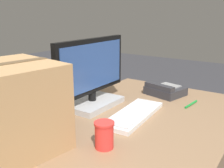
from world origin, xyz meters
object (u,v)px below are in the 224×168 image
Objects in this scene: cardboard_box at (12,107)px; monitor at (92,78)px; desk_phone at (165,90)px; pen_marker at (191,104)px; paper_cup_right at (104,135)px; keyboard at (134,114)px.

monitor is at bearing 4.89° from cardboard_box.
pen_marker is at bearing -101.47° from desk_phone.
cardboard_box reaches higher than pen_marker.
desk_phone is at bearing 5.86° from paper_cup_right.
monitor reaches higher than keyboard.
cardboard_box is 0.98m from pen_marker.
cardboard_box is (-0.19, 0.29, 0.11)m from paper_cup_right.
monitor is at bearing 84.18° from keyboard.
pen_marker is at bearing -25.63° from cardboard_box.
cardboard_box is at bearing -178.70° from desk_phone.
keyboard is 0.43m from desk_phone.
pen_marker is at bearing -33.82° from keyboard.
keyboard is (-0.01, -0.28, -0.15)m from monitor.
monitor is 2.19× the size of desk_phone.
desk_phone is 1.71× the size of pen_marker.
desk_phone is (0.42, -0.26, -0.13)m from monitor.
paper_cup_right is (-0.77, -0.08, 0.02)m from desk_phone.
paper_cup_right is at bearing -160.45° from desk_phone.
monitor is at bearing 130.99° from pen_marker.
desk_phone is 0.77m from paper_cup_right.
monitor is at bearing 43.99° from paper_cup_right.
desk_phone is at bearing -1.99° from keyboard.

